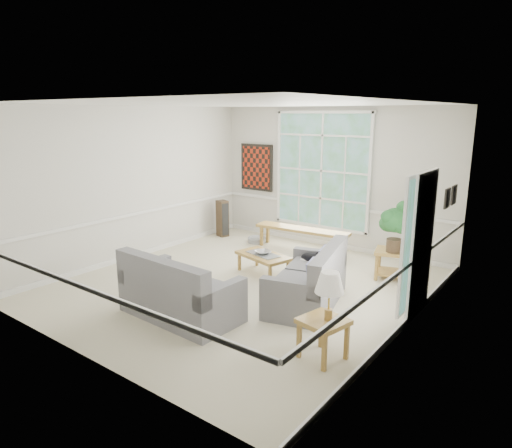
{
  "coord_description": "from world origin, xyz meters",
  "views": [
    {
      "loc": [
        4.55,
        -5.74,
        2.86
      ],
      "look_at": [
        0.1,
        0.2,
        1.05
      ],
      "focal_mm": 32.0,
      "sensor_mm": 36.0,
      "label": 1
    }
  ],
  "objects_px": {
    "coffee_table": "(263,264)",
    "end_table": "(390,264)",
    "loveseat_front": "(181,285)",
    "side_table": "(323,339)",
    "loveseat_right": "(307,275)"
  },
  "relations": [
    {
      "from": "coffee_table",
      "to": "end_table",
      "type": "distance_m",
      "value": 2.25
    },
    {
      "from": "loveseat_front",
      "to": "side_table",
      "type": "xyz_separation_m",
      "value": [
        2.2,
        0.18,
        -0.22
      ]
    },
    {
      "from": "coffee_table",
      "to": "end_table",
      "type": "relative_size",
      "value": 1.93
    },
    {
      "from": "loveseat_front",
      "to": "side_table",
      "type": "distance_m",
      "value": 2.22
    },
    {
      "from": "loveseat_right",
      "to": "coffee_table",
      "type": "distance_m",
      "value": 1.49
    },
    {
      "from": "end_table",
      "to": "side_table",
      "type": "distance_m",
      "value": 3.15
    },
    {
      "from": "loveseat_right",
      "to": "loveseat_front",
      "type": "height_order",
      "value": "loveseat_front"
    },
    {
      "from": "end_table",
      "to": "side_table",
      "type": "height_order",
      "value": "end_table"
    },
    {
      "from": "coffee_table",
      "to": "end_table",
      "type": "xyz_separation_m",
      "value": [
        1.92,
        1.18,
        0.07
      ]
    },
    {
      "from": "side_table",
      "to": "coffee_table",
      "type": "bearing_deg",
      "value": 139.63
    },
    {
      "from": "side_table",
      "to": "loveseat_right",
      "type": "bearing_deg",
      "value": 127.72
    },
    {
      "from": "coffee_table",
      "to": "end_table",
      "type": "bearing_deg",
      "value": 45.71
    },
    {
      "from": "loveseat_right",
      "to": "loveseat_front",
      "type": "bearing_deg",
      "value": -144.32
    },
    {
      "from": "loveseat_right",
      "to": "side_table",
      "type": "relative_size",
      "value": 3.35
    },
    {
      "from": "loveseat_front",
      "to": "end_table",
      "type": "xyz_separation_m",
      "value": [
        1.83,
        3.31,
        -0.21
      ]
    }
  ]
}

